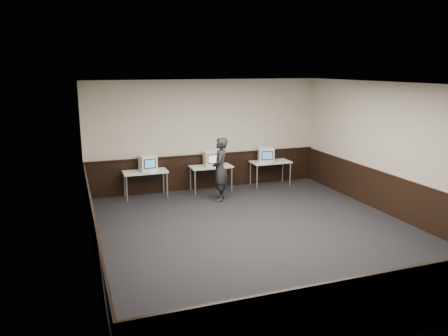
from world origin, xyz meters
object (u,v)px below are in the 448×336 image
object	(u,v)px
desk_right	(270,164)
person	(220,169)
desk_center	(211,168)
emac_right	(266,155)
desk_left	(145,174)
emac_left	(148,163)
emac_center	(212,158)

from	to	relation	value
desk_right	person	xyz separation A→B (m)	(-1.94, -0.94, 0.18)
desk_center	desk_right	xyz separation A→B (m)	(1.90, 0.00, 0.00)
person	emac_right	bearing A→B (deg)	140.69
desk_left	emac_left	xyz separation A→B (m)	(0.09, 0.03, 0.29)
emac_right	person	bearing A→B (deg)	-136.37
emac_left	person	size ratio (longest dim) A/B	0.29
desk_left	desk_right	size ratio (longest dim) A/B	1.00
desk_right	emac_center	xyz separation A→B (m)	(-1.86, 0.04, 0.29)
desk_left	desk_right	distance (m)	3.80
desk_left	emac_right	xyz separation A→B (m)	(3.62, -0.05, 0.29)
desk_right	emac_right	bearing A→B (deg)	-164.89
emac_right	person	xyz separation A→B (m)	(-1.76, -0.89, -0.11)
desk_left	desk_center	bearing A→B (deg)	0.00
desk_center	desk_right	size ratio (longest dim) A/B	1.00
emac_left	emac_right	distance (m)	3.54
emac_center	person	distance (m)	1.00
emac_left	desk_left	bearing A→B (deg)	-167.24
desk_left	emac_center	size ratio (longest dim) A/B	2.39
desk_right	emac_left	size ratio (longest dim) A/B	2.39
emac_left	emac_right	xyz separation A→B (m)	(3.53, -0.08, 0.01)
desk_right	desk_left	bearing A→B (deg)	180.00
emac_center	emac_left	bearing A→B (deg)	-174.46
emac_center	emac_right	distance (m)	1.69
emac_right	emac_center	bearing A→B (deg)	-166.39
desk_left	person	xyz separation A→B (m)	(1.86, -0.94, 0.18)
desk_center	emac_center	size ratio (longest dim) A/B	2.39
desk_left	person	distance (m)	2.09
desk_left	desk_center	xyz separation A→B (m)	(1.90, 0.00, 0.00)
desk_right	emac_center	size ratio (longest dim) A/B	2.39
desk_center	desk_right	world-z (taller)	same
desk_left	desk_right	world-z (taller)	same
desk_center	emac_center	bearing A→B (deg)	48.78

